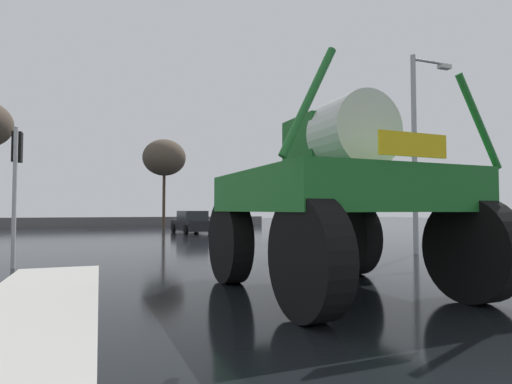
# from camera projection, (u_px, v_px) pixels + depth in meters

# --- Properties ---
(ground_plane) EXTENTS (120.00, 120.00, 0.00)m
(ground_plane) POSITION_uv_depth(u_px,v_px,m) (173.00, 245.00, 18.66)
(ground_plane) COLOR black
(median_island) EXTENTS (1.80, 11.06, 0.15)m
(median_island) POSITION_uv_depth(u_px,v_px,m) (20.00, 331.00, 5.15)
(median_island) COLOR #B2AFA8
(median_island) RESTS_ON ground
(oversize_sprayer) EXTENTS (4.25, 5.32, 3.90)m
(oversize_sprayer) POSITION_uv_depth(u_px,v_px,m) (336.00, 197.00, 8.06)
(oversize_sprayer) COLOR black
(oversize_sprayer) RESTS_ON ground
(sedan_ahead) EXTENTS (2.30, 4.29, 1.52)m
(sedan_ahead) POSITION_uv_depth(u_px,v_px,m) (192.00, 223.00, 28.64)
(sedan_ahead) COLOR black
(sedan_ahead) RESTS_ON ground
(traffic_signal_near_left) EXTENTS (0.24, 0.54, 3.84)m
(traffic_signal_near_left) POSITION_uv_depth(u_px,v_px,m) (16.00, 165.00, 11.48)
(traffic_signal_near_left) COLOR #A8AAAF
(traffic_signal_near_left) RESTS_ON ground
(traffic_signal_near_right) EXTENTS (0.24, 0.54, 3.94)m
(traffic_signal_near_right) POSITION_uv_depth(u_px,v_px,m) (318.00, 173.00, 14.80)
(traffic_signal_near_right) COLOR #A8AAAF
(traffic_signal_near_right) RESTS_ON ground
(streetlight_near_right) EXTENTS (1.82, 0.24, 7.24)m
(streetlight_near_right) POSITION_uv_depth(u_px,v_px,m) (418.00, 142.00, 15.15)
(streetlight_near_right) COLOR #A8AAAF
(streetlight_near_right) RESTS_ON ground
(bare_tree_right) EXTENTS (3.96, 3.96, 6.24)m
(bare_tree_right) POSITION_uv_depth(u_px,v_px,m) (332.00, 156.00, 22.85)
(bare_tree_right) COLOR #473828
(bare_tree_right) RESTS_ON ground
(bare_tree_far_center) EXTENTS (3.86, 3.86, 7.96)m
(bare_tree_far_center) POSITION_uv_depth(u_px,v_px,m) (164.00, 158.00, 37.67)
(bare_tree_far_center) COLOR #473828
(bare_tree_far_center) RESTS_ON ground
(roadside_barrier) EXTENTS (26.65, 0.24, 0.90)m
(roadside_barrier) POSITION_uv_depth(u_px,v_px,m) (133.00, 222.00, 40.41)
(roadside_barrier) COLOR #59595B
(roadside_barrier) RESTS_ON ground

